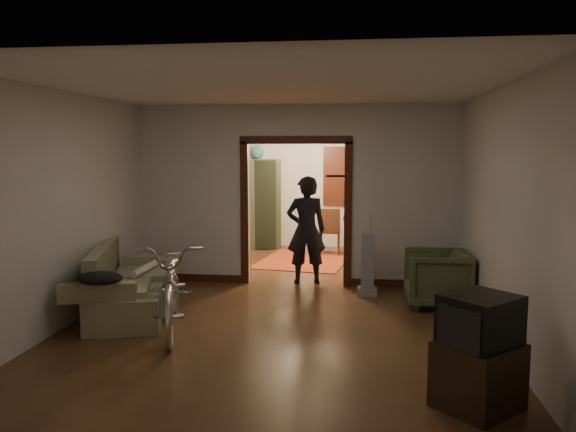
% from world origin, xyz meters
% --- Properties ---
extents(floor, '(5.00, 8.50, 0.01)m').
position_xyz_m(floor, '(0.00, 0.00, 0.00)').
color(floor, '#382112').
rests_on(floor, ground).
extents(ceiling, '(5.00, 8.50, 0.01)m').
position_xyz_m(ceiling, '(0.00, 0.00, 2.80)').
color(ceiling, white).
rests_on(ceiling, floor).
extents(wall_back, '(5.00, 0.02, 2.80)m').
position_xyz_m(wall_back, '(0.00, 4.25, 1.40)').
color(wall_back, beige).
rests_on(wall_back, floor).
extents(wall_left, '(0.02, 8.50, 2.80)m').
position_xyz_m(wall_left, '(-2.50, 0.00, 1.40)').
color(wall_left, beige).
rests_on(wall_left, floor).
extents(wall_right, '(0.02, 8.50, 2.80)m').
position_xyz_m(wall_right, '(2.50, 0.00, 1.40)').
color(wall_right, beige).
rests_on(wall_right, floor).
extents(partition_wall, '(5.00, 0.14, 2.80)m').
position_xyz_m(partition_wall, '(0.00, 0.75, 1.40)').
color(partition_wall, beige).
rests_on(partition_wall, floor).
extents(door_casing, '(1.74, 0.20, 2.32)m').
position_xyz_m(door_casing, '(0.00, 0.75, 1.10)').
color(door_casing, '#38170C').
rests_on(door_casing, floor).
extents(far_window, '(0.98, 0.06, 1.28)m').
position_xyz_m(far_window, '(0.70, 4.21, 1.55)').
color(far_window, black).
rests_on(far_window, wall_back).
extents(chandelier, '(0.24, 0.24, 0.24)m').
position_xyz_m(chandelier, '(0.00, 2.50, 2.35)').
color(chandelier, '#FFE0A5').
rests_on(chandelier, ceiling).
extents(light_switch, '(0.08, 0.01, 0.12)m').
position_xyz_m(light_switch, '(1.05, 0.68, 1.25)').
color(light_switch, silver).
rests_on(light_switch, partition_wall).
extents(sofa, '(1.36, 2.06, 0.87)m').
position_xyz_m(sofa, '(-1.96, -1.17, 0.44)').
color(sofa, '#676946').
rests_on(sofa, floor).
extents(rolled_paper, '(0.10, 0.77, 0.10)m').
position_xyz_m(rolled_paper, '(-1.86, -0.87, 0.53)').
color(rolled_paper, beige).
rests_on(rolled_paper, sofa).
extents(jacket, '(0.52, 0.39, 0.15)m').
position_xyz_m(jacket, '(-1.91, -2.08, 0.68)').
color(jacket, black).
rests_on(jacket, sofa).
extents(bicycle, '(1.29, 2.18, 1.08)m').
position_xyz_m(bicycle, '(-1.20, -1.70, 0.54)').
color(bicycle, silver).
rests_on(bicycle, floor).
extents(armchair, '(0.84, 0.82, 0.77)m').
position_xyz_m(armchair, '(2.03, -0.32, 0.38)').
color(armchair, '#44502D').
rests_on(armchair, floor).
extents(tv_stand, '(0.81, 0.81, 0.55)m').
position_xyz_m(tv_stand, '(1.94, -3.38, 0.27)').
color(tv_stand, black).
rests_on(tv_stand, floor).
extents(crt_tv, '(0.74, 0.73, 0.47)m').
position_xyz_m(crt_tv, '(1.94, -3.38, 0.71)').
color(crt_tv, black).
rests_on(crt_tv, tv_stand).
extents(vacuum, '(0.33, 0.30, 0.92)m').
position_xyz_m(vacuum, '(1.11, 0.15, 0.46)').
color(vacuum, gray).
rests_on(vacuum, floor).
extents(person, '(0.69, 0.53, 1.71)m').
position_xyz_m(person, '(0.16, 0.78, 0.85)').
color(person, black).
rests_on(person, floor).
extents(oriental_rug, '(1.88, 2.30, 0.02)m').
position_xyz_m(oriental_rug, '(-0.03, 2.60, 0.01)').
color(oriental_rug, maroon).
rests_on(oriental_rug, floor).
extents(locker, '(1.08, 0.82, 1.92)m').
position_xyz_m(locker, '(-1.19, 3.90, 0.96)').
color(locker, '#2B351F').
rests_on(locker, floor).
extents(globe, '(0.30, 0.30, 0.30)m').
position_xyz_m(globe, '(-1.19, 3.90, 1.94)').
color(globe, '#1E5972').
rests_on(globe, locker).
extents(desk, '(0.97, 0.56, 0.70)m').
position_xyz_m(desk, '(1.14, 3.82, 0.35)').
color(desk, black).
rests_on(desk, floor).
extents(desk_chair, '(0.51, 0.51, 0.95)m').
position_xyz_m(desk_chair, '(0.41, 3.32, 0.47)').
color(desk_chair, black).
rests_on(desk_chair, floor).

